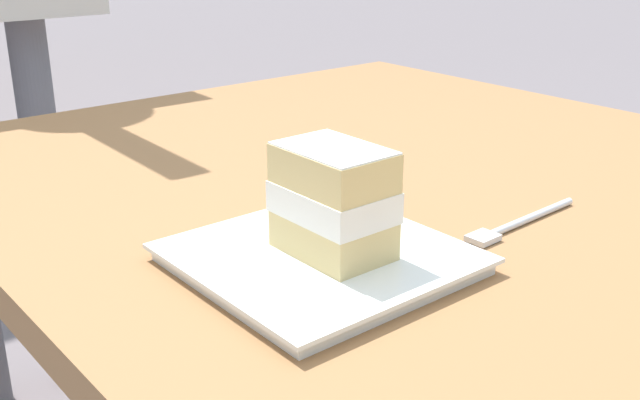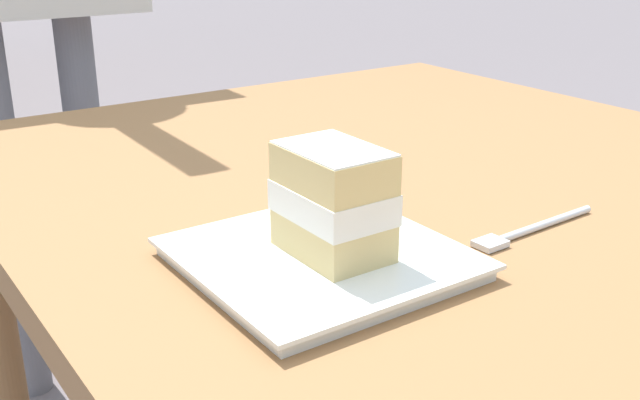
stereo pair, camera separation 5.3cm
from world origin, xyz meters
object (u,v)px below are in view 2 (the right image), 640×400
Objects in this scene: cake_slice at (333,201)px; dessert_plate at (320,259)px; patio_table at (525,287)px; dessert_fork at (529,230)px.

dessert_plate is at bearing -139.91° from cake_slice.
dessert_plate is (-0.02, -0.26, 0.10)m from patio_table.
dessert_plate is 1.37× the size of dessert_fork.
dessert_plate is 0.06m from cake_slice.
dessert_plate is 2.28× the size of cake_slice.
cake_slice is at bearing 40.09° from dessert_plate.
dessert_fork is at bearing 75.67° from dessert_plate.
dessert_plate reaches higher than patio_table.
dessert_plate reaches higher than dessert_fork.
dessert_plate is at bearing -94.94° from patio_table.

